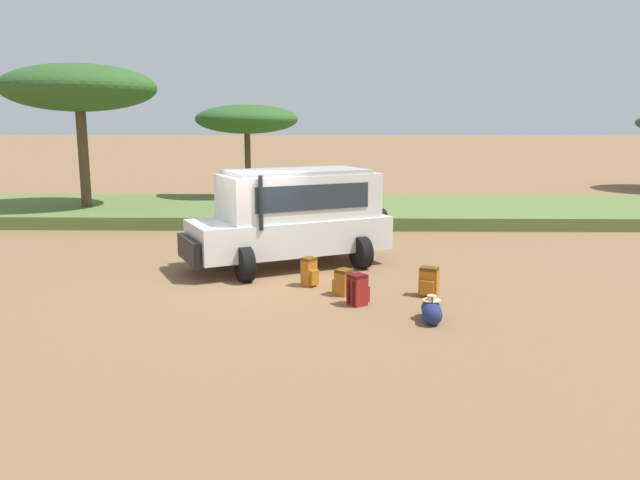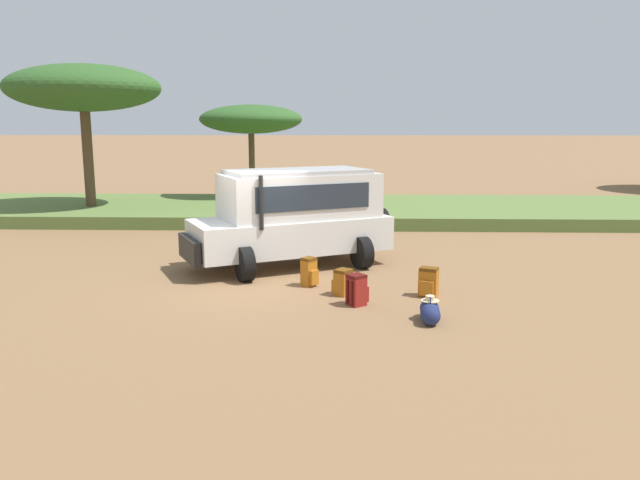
{
  "view_description": "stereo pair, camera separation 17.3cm",
  "coord_description": "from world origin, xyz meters",
  "px_view_note": "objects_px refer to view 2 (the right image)",
  "views": [
    {
      "loc": [
        1.86,
        -13.88,
        3.6
      ],
      "look_at": [
        1.59,
        -0.17,
        1.0
      ],
      "focal_mm": 35.0,
      "sensor_mm": 36.0,
      "label": 1
    },
    {
      "loc": [
        2.03,
        -13.87,
        3.6
      ],
      "look_at": [
        1.59,
        -0.17,
        1.0
      ],
      "focal_mm": 35.0,
      "sensor_mm": 36.0,
      "label": 2
    }
  ],
  "objects_px": {
    "backpack_cluster_center": "(428,282)",
    "backpack_outermost": "(343,282)",
    "safari_vehicle": "(294,215)",
    "backpack_near_rear_wheel": "(309,272)",
    "acacia_tree_left_mid": "(251,120)",
    "duffel_bag_low_black_case": "(430,312)",
    "acacia_tree_far_left": "(83,89)",
    "backpack_beside_front_wheel": "(357,290)"
  },
  "relations": [
    {
      "from": "backpack_cluster_center",
      "to": "backpack_outermost",
      "type": "bearing_deg",
      "value": 178.4
    },
    {
      "from": "acacia_tree_far_left",
      "to": "duffel_bag_low_black_case",
      "type": "bearing_deg",
      "value": -47.82
    },
    {
      "from": "safari_vehicle",
      "to": "backpack_cluster_center",
      "type": "distance_m",
      "value": 4.18
    },
    {
      "from": "backpack_beside_front_wheel",
      "to": "duffel_bag_low_black_case",
      "type": "distance_m",
      "value": 1.66
    },
    {
      "from": "backpack_outermost",
      "to": "acacia_tree_left_mid",
      "type": "height_order",
      "value": "acacia_tree_left_mid"
    },
    {
      "from": "backpack_beside_front_wheel",
      "to": "backpack_outermost",
      "type": "height_order",
      "value": "backpack_beside_front_wheel"
    },
    {
      "from": "backpack_cluster_center",
      "to": "acacia_tree_far_left",
      "type": "distance_m",
      "value": 16.22
    },
    {
      "from": "duffel_bag_low_black_case",
      "to": "backpack_cluster_center",
      "type": "bearing_deg",
      "value": 83.21
    },
    {
      "from": "acacia_tree_left_mid",
      "to": "backpack_near_rear_wheel",
      "type": "bearing_deg",
      "value": -76.97
    },
    {
      "from": "safari_vehicle",
      "to": "backpack_outermost",
      "type": "height_order",
      "value": "safari_vehicle"
    },
    {
      "from": "safari_vehicle",
      "to": "backpack_outermost",
      "type": "distance_m",
      "value": 3.12
    },
    {
      "from": "backpack_beside_front_wheel",
      "to": "acacia_tree_left_mid",
      "type": "xyz_separation_m",
      "value": [
        -4.2,
        15.17,
        3.39
      ]
    },
    {
      "from": "backpack_beside_front_wheel",
      "to": "acacia_tree_far_left",
      "type": "relative_size",
      "value": 0.11
    },
    {
      "from": "backpack_beside_front_wheel",
      "to": "backpack_outermost",
      "type": "distance_m",
      "value": 0.78
    },
    {
      "from": "backpack_near_rear_wheel",
      "to": "backpack_outermost",
      "type": "distance_m",
      "value": 1.03
    },
    {
      "from": "safari_vehicle",
      "to": "backpack_beside_front_wheel",
      "type": "relative_size",
      "value": 8.51
    },
    {
      "from": "backpack_beside_front_wheel",
      "to": "backpack_near_rear_wheel",
      "type": "height_order",
      "value": "backpack_near_rear_wheel"
    },
    {
      "from": "duffel_bag_low_black_case",
      "to": "acacia_tree_left_mid",
      "type": "distance_m",
      "value": 17.44
    },
    {
      "from": "backpack_outermost",
      "to": "duffel_bag_low_black_case",
      "type": "bearing_deg",
      "value": -47.4
    },
    {
      "from": "duffel_bag_low_black_case",
      "to": "backpack_beside_front_wheel",
      "type": "bearing_deg",
      "value": 142.77
    },
    {
      "from": "backpack_beside_front_wheel",
      "to": "acacia_tree_far_left",
      "type": "bearing_deg",
      "value": 131.02
    },
    {
      "from": "backpack_outermost",
      "to": "backpack_near_rear_wheel",
      "type": "bearing_deg",
      "value": 136.16
    },
    {
      "from": "backpack_outermost",
      "to": "backpack_cluster_center",
      "type": "bearing_deg",
      "value": -1.6
    },
    {
      "from": "duffel_bag_low_black_case",
      "to": "acacia_tree_left_mid",
      "type": "xyz_separation_m",
      "value": [
        -5.51,
        16.17,
        3.52
      ]
    },
    {
      "from": "acacia_tree_left_mid",
      "to": "acacia_tree_far_left",
      "type": "bearing_deg",
      "value": -145.83
    },
    {
      "from": "duffel_bag_low_black_case",
      "to": "backpack_near_rear_wheel",
      "type": "bearing_deg",
      "value": 133.68
    },
    {
      "from": "backpack_outermost",
      "to": "duffel_bag_low_black_case",
      "type": "xyz_separation_m",
      "value": [
        1.59,
        -1.73,
        -0.09
      ]
    },
    {
      "from": "safari_vehicle",
      "to": "backpack_outermost",
      "type": "bearing_deg",
      "value": -65.76
    },
    {
      "from": "safari_vehicle",
      "to": "acacia_tree_left_mid",
      "type": "height_order",
      "value": "acacia_tree_left_mid"
    },
    {
      "from": "safari_vehicle",
      "to": "backpack_cluster_center",
      "type": "bearing_deg",
      "value": -42.36
    },
    {
      "from": "duffel_bag_low_black_case",
      "to": "acacia_tree_far_left",
      "type": "relative_size",
      "value": 0.15
    },
    {
      "from": "backpack_near_rear_wheel",
      "to": "backpack_outermost",
      "type": "height_order",
      "value": "backpack_near_rear_wheel"
    },
    {
      "from": "duffel_bag_low_black_case",
      "to": "acacia_tree_far_left",
      "type": "bearing_deg",
      "value": 132.18
    },
    {
      "from": "backpack_cluster_center",
      "to": "acacia_tree_far_left",
      "type": "relative_size",
      "value": 0.11
    },
    {
      "from": "backpack_near_rear_wheel",
      "to": "backpack_outermost",
      "type": "bearing_deg",
      "value": -43.84
    },
    {
      "from": "backpack_beside_front_wheel",
      "to": "acacia_tree_far_left",
      "type": "xyz_separation_m",
      "value": [
        -9.85,
        11.33,
        4.5
      ]
    },
    {
      "from": "safari_vehicle",
      "to": "backpack_near_rear_wheel",
      "type": "bearing_deg",
      "value": -76.69
    },
    {
      "from": "backpack_near_rear_wheel",
      "to": "acacia_tree_left_mid",
      "type": "distance_m",
      "value": 14.49
    },
    {
      "from": "backpack_near_rear_wheel",
      "to": "backpack_outermost",
      "type": "xyz_separation_m",
      "value": [
        0.74,
        -0.71,
        -0.04
      ]
    },
    {
      "from": "backpack_outermost",
      "to": "duffel_bag_low_black_case",
      "type": "distance_m",
      "value": 2.35
    },
    {
      "from": "backpack_outermost",
      "to": "acacia_tree_far_left",
      "type": "bearing_deg",
      "value": 132.11
    },
    {
      "from": "backpack_outermost",
      "to": "acacia_tree_far_left",
      "type": "relative_size",
      "value": 0.1
    }
  ]
}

